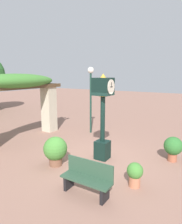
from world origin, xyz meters
TOP-DOWN VIEW (x-y plane):
  - ground_plane at (0.00, 0.00)m, footprint 60.00×60.00m
  - pedestal_clock at (0.24, -0.18)m, footprint 0.61×0.66m
  - pergola at (0.00, 4.14)m, footprint 5.20×1.22m
  - potted_plant_near_left at (1.40, -2.46)m, footprint 0.66×0.66m
  - potted_plant_near_right at (-1.11, 0.93)m, footprint 0.82×0.82m
  - potted_plant_far_left at (-0.95, -1.87)m, footprint 0.46×0.46m
  - park_bench at (-1.95, -0.92)m, footprint 0.42×1.40m
  - lamp_post at (2.90, 2.00)m, footprint 0.32×0.32m

SIDE VIEW (x-z plane):
  - ground_plane at x=0.00m, z-range 0.00..0.00m
  - potted_plant_far_left at x=-0.95m, z-range 0.04..0.74m
  - park_bench at x=-1.95m, z-range -0.02..0.87m
  - potted_plant_near_left at x=1.40m, z-range 0.08..0.99m
  - potted_plant_near_right at x=-1.11m, z-range 0.05..1.07m
  - pedestal_clock at x=0.24m, z-range 0.19..3.33m
  - pergola at x=0.00m, z-range 0.72..3.87m
  - lamp_post at x=2.90m, z-range 0.74..4.24m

